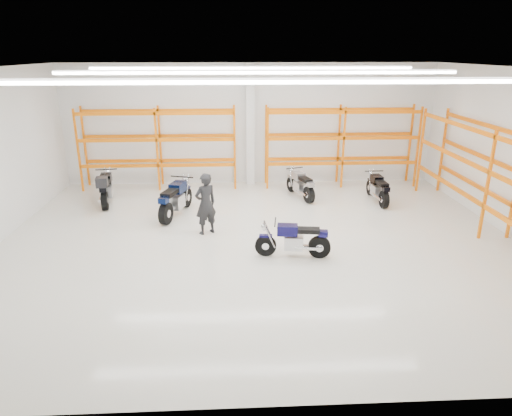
{
  "coord_description": "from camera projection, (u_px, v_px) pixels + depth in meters",
  "views": [
    {
      "loc": [
        -0.67,
        -11.31,
        4.92
      ],
      "look_at": [
        -0.06,
        0.5,
        0.82
      ],
      "focal_mm": 32.0,
      "sensor_mm": 36.0,
      "label": 1
    }
  ],
  "objects": [
    {
      "name": "motorcycle_back_b",
      "position": [
        175.0,
        200.0,
        14.1
      ],
      "size": [
        0.99,
        2.24,
        1.13
      ],
      "color": "black",
      "rests_on": "ground"
    },
    {
      "name": "motorcycle_back_c",
      "position": [
        301.0,
        185.0,
        15.91
      ],
      "size": [
        0.85,
        1.9,
        0.96
      ],
      "color": "black",
      "rests_on": "ground"
    },
    {
      "name": "structural_column",
      "position": [
        250.0,
        125.0,
        17.06
      ],
      "size": [
        0.32,
        0.32,
        4.5
      ],
      "primitive_type": "cube",
      "color": "white",
      "rests_on": "ground"
    },
    {
      "name": "ground",
      "position": [
        259.0,
        243.0,
        12.31
      ],
      "size": [
        14.0,
        14.0,
        0.0
      ],
      "primitive_type": "plane",
      "color": "beige",
      "rests_on": "ground"
    },
    {
      "name": "pallet_racking_side",
      "position": [
        504.0,
        174.0,
        12.03
      ],
      "size": [
        0.87,
        9.07,
        3.0
      ],
      "color": "#FF7000",
      "rests_on": "ground"
    },
    {
      "name": "pallet_racking_back_right",
      "position": [
        341.0,
        139.0,
        17.06
      ],
      "size": [
        5.67,
        0.87,
        3.0
      ],
      "color": "#FF7000",
      "rests_on": "ground"
    },
    {
      "name": "motorcycle_main",
      "position": [
        296.0,
        241.0,
        11.34
      ],
      "size": [
        1.89,
        0.65,
        0.93
      ],
      "color": "black",
      "rests_on": "ground"
    },
    {
      "name": "standing_man",
      "position": [
        206.0,
        204.0,
        12.67
      ],
      "size": [
        0.77,
        0.69,
        1.75
      ],
      "primitive_type": "imported",
      "rotation": [
        0.0,
        0.0,
        3.7
      ],
      "color": "black",
      "rests_on": "ground"
    },
    {
      "name": "pallet_racking_back_left",
      "position": [
        158.0,
        140.0,
        16.73
      ],
      "size": [
        5.67,
        0.87,
        3.0
      ],
      "color": "#FF7000",
      "rests_on": "ground"
    },
    {
      "name": "motorcycle_back_a",
      "position": [
        106.0,
        189.0,
        15.18
      ],
      "size": [
        0.78,
        2.24,
        1.15
      ],
      "color": "black",
      "rests_on": "ground"
    },
    {
      "name": "room_shell",
      "position": [
        259.0,
        120.0,
        11.26
      ],
      "size": [
        14.02,
        12.02,
        4.51
      ],
      "color": "white",
      "rests_on": "ground"
    },
    {
      "name": "motorcycle_back_d",
      "position": [
        378.0,
        189.0,
        15.46
      ],
      "size": [
        0.65,
        1.97,
        0.97
      ],
      "color": "black",
      "rests_on": "ground"
    }
  ]
}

